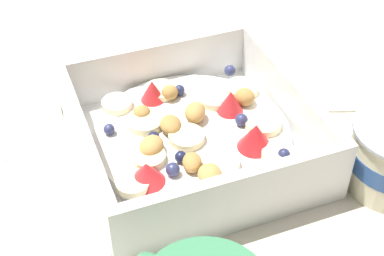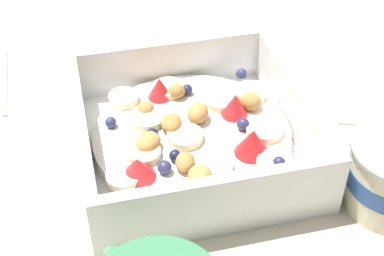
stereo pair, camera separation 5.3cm
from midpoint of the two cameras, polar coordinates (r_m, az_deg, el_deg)
name	(u,v)px [view 2 (the right image)]	position (r m, az deg, el deg)	size (l,w,h in m)	color
ground_plane	(180,142)	(0.56, 1.49, -1.51)	(2.40, 2.40, 0.00)	beige
fruit_bowl	(193,136)	(0.54, 2.88, -0.94)	(0.21, 0.21, 0.06)	white
spoon	(4,112)	(0.61, -15.67, 1.38)	(0.03, 0.17, 0.01)	silver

